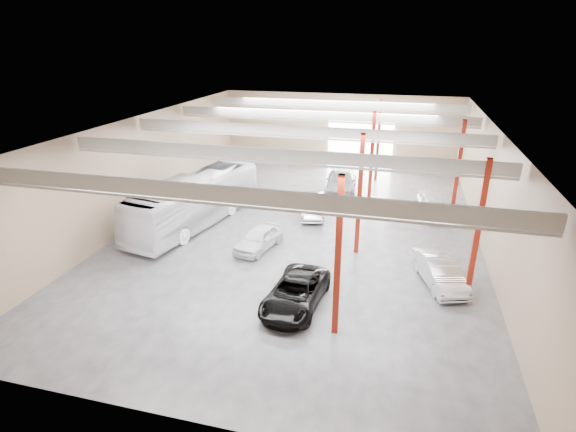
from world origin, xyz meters
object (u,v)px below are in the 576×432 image
at_px(coach_bus, 196,200).
at_px(car_row_a, 259,238).
at_px(car_row_b, 312,205).
at_px(car_row_c, 341,181).
at_px(car_right_near, 440,271).
at_px(black_sedan, 296,293).
at_px(car_right_far, 432,205).

bearing_deg(coach_bus, car_row_a, -16.58).
distance_m(car_row_b, car_row_c, 5.94).
bearing_deg(car_right_near, car_row_b, 117.85).
relative_size(car_row_a, car_right_near, 0.90).
bearing_deg(car_row_c, car_row_a, -109.70).
distance_m(black_sedan, car_row_b, 11.74).
relative_size(coach_bus, car_row_c, 2.04).
height_order(black_sedan, car_right_near, car_right_near).
relative_size(car_row_a, car_right_far, 0.88).
bearing_deg(car_row_b, black_sedan, -94.96).
height_order(car_row_b, car_right_near, car_row_b).
bearing_deg(car_right_near, car_row_a, 152.24).
distance_m(car_row_a, car_right_far, 13.14).
bearing_deg(car_row_b, car_row_c, 65.59).
bearing_deg(car_row_c, car_row_b, -106.57).
height_order(car_row_b, car_row_c, car_row_c).
xyz_separation_m(coach_bus, car_row_b, (7.24, 3.50, -0.93)).
bearing_deg(car_row_a, car_right_far, 52.52).
distance_m(black_sedan, car_row_a, 6.51).
distance_m(coach_bus, car_row_a, 6.00).
distance_m(black_sedan, car_right_far, 15.28).
bearing_deg(car_right_near, car_right_far, 71.62).
height_order(car_right_near, car_right_far, car_right_far).
xyz_separation_m(coach_bus, car_row_c, (8.43, 9.32, -0.82)).
distance_m(coach_bus, car_right_near, 16.07).
bearing_deg(coach_bus, car_right_far, 30.47).
relative_size(car_row_c, car_right_far, 1.31).
bearing_deg(car_row_a, coach_bus, 166.23).
bearing_deg(coach_bus, car_right_near, -5.41).
bearing_deg(car_row_c, car_right_near, -67.85).
bearing_deg(black_sedan, car_row_a, 128.03).
height_order(black_sedan, car_row_c, car_row_c).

